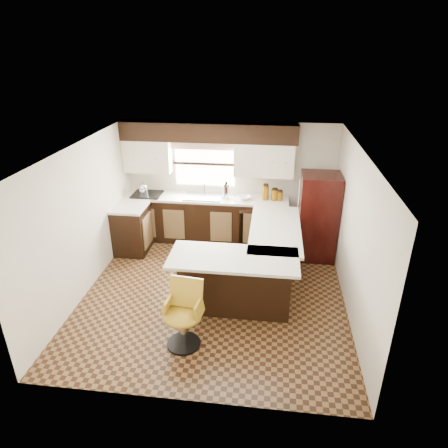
# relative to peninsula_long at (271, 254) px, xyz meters

# --- Properties ---
(floor) EXTENTS (4.40, 4.40, 0.00)m
(floor) POSITION_rel_peninsula_long_xyz_m (-0.90, -0.62, -0.45)
(floor) COLOR #49301A
(floor) RESTS_ON ground
(ceiling) EXTENTS (4.40, 4.40, 0.00)m
(ceiling) POSITION_rel_peninsula_long_xyz_m (-0.90, -0.62, 1.95)
(ceiling) COLOR silver
(ceiling) RESTS_ON wall_back
(wall_back) EXTENTS (4.40, 0.00, 4.40)m
(wall_back) POSITION_rel_peninsula_long_xyz_m (-0.90, 1.58, 0.75)
(wall_back) COLOR beige
(wall_back) RESTS_ON floor
(wall_front) EXTENTS (4.40, 0.00, 4.40)m
(wall_front) POSITION_rel_peninsula_long_xyz_m (-0.90, -2.83, 0.75)
(wall_front) COLOR beige
(wall_front) RESTS_ON floor
(wall_left) EXTENTS (0.00, 4.40, 4.40)m
(wall_left) POSITION_rel_peninsula_long_xyz_m (-3.00, -0.62, 0.75)
(wall_left) COLOR beige
(wall_left) RESTS_ON floor
(wall_right) EXTENTS (0.00, 4.40, 4.40)m
(wall_right) POSITION_rel_peninsula_long_xyz_m (1.20, -0.62, 0.75)
(wall_right) COLOR beige
(wall_right) RESTS_ON floor
(base_cab_back) EXTENTS (3.30, 0.60, 0.90)m
(base_cab_back) POSITION_rel_peninsula_long_xyz_m (-1.35, 1.28, 0.00)
(base_cab_back) COLOR black
(base_cab_back) RESTS_ON floor
(base_cab_left) EXTENTS (0.60, 0.70, 0.90)m
(base_cab_left) POSITION_rel_peninsula_long_xyz_m (-2.70, 0.62, 0.00)
(base_cab_left) COLOR black
(base_cab_left) RESTS_ON floor
(counter_back) EXTENTS (3.30, 0.60, 0.04)m
(counter_back) POSITION_rel_peninsula_long_xyz_m (-1.35, 1.28, 0.47)
(counter_back) COLOR silver
(counter_back) RESTS_ON base_cab_back
(counter_left) EXTENTS (0.60, 0.70, 0.04)m
(counter_left) POSITION_rel_peninsula_long_xyz_m (-2.70, 0.62, 0.47)
(counter_left) COLOR silver
(counter_left) RESTS_ON base_cab_left
(soffit) EXTENTS (3.40, 0.35, 0.36)m
(soffit) POSITION_rel_peninsula_long_xyz_m (-1.30, 1.40, 1.77)
(soffit) COLOR black
(soffit) RESTS_ON wall_back
(upper_cab_left) EXTENTS (0.94, 0.35, 0.64)m
(upper_cab_left) POSITION_rel_peninsula_long_xyz_m (-2.52, 1.40, 1.27)
(upper_cab_left) COLOR beige
(upper_cab_left) RESTS_ON wall_back
(upper_cab_right) EXTENTS (1.14, 0.35, 0.64)m
(upper_cab_right) POSITION_rel_peninsula_long_xyz_m (-0.22, 1.40, 1.27)
(upper_cab_right) COLOR beige
(upper_cab_right) RESTS_ON wall_back
(window_pane) EXTENTS (1.20, 0.02, 0.90)m
(window_pane) POSITION_rel_peninsula_long_xyz_m (-1.40, 1.56, 1.10)
(window_pane) COLOR white
(window_pane) RESTS_ON wall_back
(valance) EXTENTS (1.30, 0.06, 0.18)m
(valance) POSITION_rel_peninsula_long_xyz_m (-1.40, 1.52, 1.49)
(valance) COLOR #D19B93
(valance) RESTS_ON wall_back
(sink) EXTENTS (0.75, 0.45, 0.03)m
(sink) POSITION_rel_peninsula_long_xyz_m (-1.40, 1.25, 0.51)
(sink) COLOR #B2B2B7
(sink) RESTS_ON counter_back
(dishwasher) EXTENTS (0.58, 0.03, 0.78)m
(dishwasher) POSITION_rel_peninsula_long_xyz_m (-0.35, 0.99, -0.02)
(dishwasher) COLOR black
(dishwasher) RESTS_ON floor
(cooktop) EXTENTS (0.58, 0.50, 0.02)m
(cooktop) POSITION_rel_peninsula_long_xyz_m (-2.55, 1.25, 0.51)
(cooktop) COLOR black
(cooktop) RESTS_ON counter_back
(peninsula_long) EXTENTS (0.60, 1.95, 0.90)m
(peninsula_long) POSITION_rel_peninsula_long_xyz_m (0.00, 0.00, 0.00)
(peninsula_long) COLOR black
(peninsula_long) RESTS_ON floor
(peninsula_return) EXTENTS (1.65, 0.60, 0.90)m
(peninsula_return) POSITION_rel_peninsula_long_xyz_m (-0.53, -0.97, 0.00)
(peninsula_return) COLOR black
(peninsula_return) RESTS_ON floor
(counter_pen_long) EXTENTS (0.84, 1.95, 0.04)m
(counter_pen_long) POSITION_rel_peninsula_long_xyz_m (0.05, 0.00, 0.47)
(counter_pen_long) COLOR silver
(counter_pen_long) RESTS_ON peninsula_long
(counter_pen_return) EXTENTS (1.89, 0.84, 0.04)m
(counter_pen_return) POSITION_rel_peninsula_long_xyz_m (-0.55, -1.06, 0.47)
(counter_pen_return) COLOR silver
(counter_pen_return) RESTS_ON peninsula_return
(refrigerator) EXTENTS (0.70, 0.67, 1.64)m
(refrigerator) POSITION_rel_peninsula_long_xyz_m (0.83, 0.85, 0.37)
(refrigerator) COLOR black
(refrigerator) RESTS_ON floor
(bar_chair) EXTENTS (0.56, 0.56, 0.95)m
(bar_chair) POSITION_rel_peninsula_long_xyz_m (-1.14, -1.91, 0.02)
(bar_chair) COLOR #B78F21
(bar_chair) RESTS_ON floor
(kettle) EXTENTS (0.18, 0.18, 0.24)m
(kettle) POSITION_rel_peninsula_long_xyz_m (-2.62, 1.26, 0.64)
(kettle) COLOR silver
(kettle) RESTS_ON cooktop
(percolator) EXTENTS (0.14, 0.14, 0.31)m
(percolator) POSITION_rel_peninsula_long_xyz_m (-0.94, 1.28, 0.65)
(percolator) COLOR silver
(percolator) RESTS_ON counter_back
(mixing_bowl) EXTENTS (0.33, 0.33, 0.06)m
(mixing_bowl) POSITION_rel_peninsula_long_xyz_m (-0.57, 1.28, 0.53)
(mixing_bowl) COLOR white
(mixing_bowl) RESTS_ON counter_back
(canister_large) EXTENTS (0.13, 0.13, 0.29)m
(canister_large) POSITION_rel_peninsula_long_xyz_m (-0.17, 1.30, 0.64)
(canister_large) COLOR #7A4E06
(canister_large) RESTS_ON counter_back
(canister_med) EXTENTS (0.14, 0.14, 0.21)m
(canister_med) POSITION_rel_peninsula_long_xyz_m (0.02, 1.30, 0.60)
(canister_med) COLOR #7A4E06
(canister_med) RESTS_ON counter_back
(canister_small) EXTENTS (0.12, 0.12, 0.17)m
(canister_small) POSITION_rel_peninsula_long_xyz_m (0.12, 1.30, 0.58)
(canister_small) COLOR #7A4E06
(canister_small) RESTS_ON counter_back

